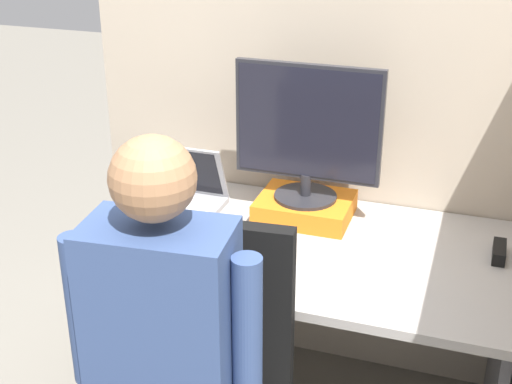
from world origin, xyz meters
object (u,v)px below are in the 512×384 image
at_px(monitor, 308,131).
at_px(person, 151,366).
at_px(carrot_toy, 275,265).
at_px(paper_box, 305,207).
at_px(stapler, 499,252).
at_px(laptop, 179,195).

bearing_deg(monitor, person, -96.20).
bearing_deg(carrot_toy, paper_box, 91.85).
xyz_separation_m(paper_box, carrot_toy, (0.01, -0.39, -0.01)).
bearing_deg(stapler, laptop, 178.95).
distance_m(paper_box, laptop, 0.45).
bearing_deg(laptop, monitor, 8.55).
bearing_deg(paper_box, stapler, -7.43).
xyz_separation_m(paper_box, stapler, (0.65, -0.08, -0.02)).
distance_m(laptop, person, 0.97).
height_order(carrot_toy, person, person).
distance_m(paper_box, stapler, 0.65).
xyz_separation_m(monitor, laptop, (-0.45, -0.07, -0.27)).
bearing_deg(person, carrot_toy, 78.55).
height_order(monitor, person, person).
relative_size(paper_box, monitor, 0.64).
height_order(monitor, laptop, monitor).
bearing_deg(person, laptop, 110.54).
bearing_deg(paper_box, carrot_toy, -88.15).
bearing_deg(stapler, carrot_toy, -154.42).
distance_m(paper_box, person, 0.98).
distance_m(monitor, person, 1.01).
bearing_deg(stapler, person, -130.26).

